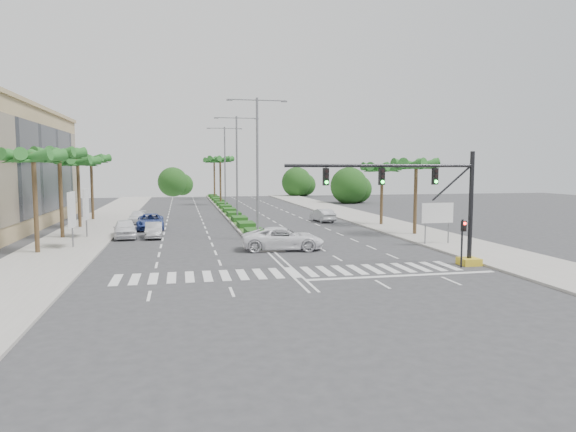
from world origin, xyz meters
The scene contains 27 objects.
ground centered at (0.00, 0.00, 0.00)m, with size 160.00×160.00×0.00m, color #333335.
footpath_right centered at (15.20, 20.00, 0.07)m, with size 6.00×120.00×0.15m, color gray.
footpath_left centered at (-15.20, 20.00, 0.07)m, with size 6.00×120.00×0.15m, color gray.
median centered at (0.00, 45.00, 0.10)m, with size 2.20×75.00×0.20m, color gray.
median_grass centered at (0.00, 45.00, 0.22)m, with size 1.80×75.00×0.04m, color #2A501B.
signal_gantry centered at (9.27, 0.00, 3.46)m, with size 12.60×1.20×7.20m.
pedestrian_signal centered at (10.60, -0.68, 2.04)m, with size 0.28×0.36×3.00m.
direction_sign centered at (13.50, 7.99, 2.45)m, with size 2.70×0.11×3.40m.
billboard_near centered at (-14.50, 12.00, 2.96)m, with size 0.18×2.10×4.35m.
billboard_far centered at (-14.50, 18.00, 2.96)m, with size 0.18×2.10×4.35m.
palm_left_near centered at (-16.50, 10.00, 6.69)m, with size 4.57×4.68×7.55m.
palm_left_mid centered at (-16.50, 18.00, 7.08)m, with size 4.57×4.68×7.95m.
palm_left_far centered at (-16.50, 26.00, 6.50)m, with size 4.57×4.68×7.35m.
palm_left_end centered at (-16.50, 34.00, 6.88)m, with size 4.57×4.68×7.75m.
palm_right_near centered at (14.50, 14.00, 6.20)m, with size 4.57×4.68×7.05m.
palm_right_far centered at (14.50, 22.00, 5.91)m, with size 4.57×4.68×6.75m.
palm_median_a centered at (0.00, 55.00, 7.17)m, with size 4.57×4.68×8.05m.
palm_median_b centered at (0.00, 70.00, 7.17)m, with size 4.57×4.68×8.05m.
streetlight_near centered at (0.00, 14.00, 6.81)m, with size 5.10×0.25×12.00m.
streetlight_mid centered at (0.00, 30.00, 6.81)m, with size 5.10×0.25×12.00m.
streetlight_far centered at (0.00, 46.00, 6.81)m, with size 5.10×0.25×12.00m.
car_parked_a centered at (-11.25, 17.57, 0.82)m, with size 1.93×4.81×1.64m, color white.
car_parked_b centered at (-8.79, 17.17, 0.67)m, with size 1.43×4.09×1.35m, color #ADADB2.
car_parked_c centered at (-9.41, 23.58, 0.78)m, with size 2.58×5.59×1.55m, color #314898.
car_parked_d centered at (-11.16, 29.85, 0.64)m, with size 1.78×4.38×1.27m, color white.
car_crossing centered at (1.08, 8.32, 0.85)m, with size 2.83×6.15×1.71m, color white.
car_right centered at (9.43, 27.08, 0.73)m, with size 1.55×4.43×1.46m, color #B2B2B7.
Camera 1 is at (-6.42, -29.16, 6.22)m, focal length 32.00 mm.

